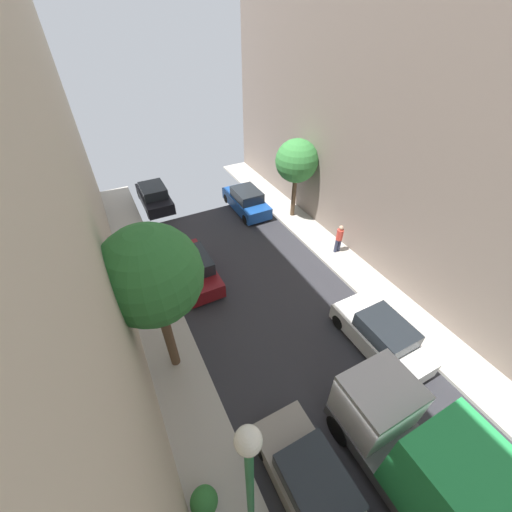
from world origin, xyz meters
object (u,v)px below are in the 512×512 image
at_px(street_tree_1, 297,161).
at_px(potted_plant_1, 204,502).
at_px(delivery_truck, 453,494).
at_px(parked_car_left_1, 312,485).
at_px(street_tree_2, 151,276).
at_px(parked_car_right_1, 381,336).
at_px(parked_car_left_2, 194,268).
at_px(parked_car_right_2, 246,201).
at_px(parked_car_left_3, 154,196).
at_px(pedestrian, 339,238).
at_px(lamp_post, 250,483).

distance_m(street_tree_1, potted_plant_1, 16.34).
bearing_deg(delivery_truck, parked_car_left_1, 144.66).
bearing_deg(delivery_truck, street_tree_2, 122.36).
bearing_deg(parked_car_right_1, parked_car_left_2, 125.96).
bearing_deg(parked_car_right_2, parked_car_left_1, -109.48).
xyz_separation_m(parked_car_left_3, parked_car_right_2, (5.40, -3.48, 0.00)).
height_order(delivery_truck, pedestrian, delivery_truck).
relative_size(parked_car_left_2, pedestrian, 2.44).
xyz_separation_m(parked_car_left_2, parked_car_right_2, (5.40, 4.98, 0.00)).
bearing_deg(delivery_truck, parked_car_right_2, 81.07).
distance_m(parked_car_left_2, parked_car_left_3, 8.46).
height_order(parked_car_left_1, parked_car_left_2, same).
distance_m(parked_car_left_3, parked_car_right_1, 16.79).
bearing_deg(potted_plant_1, parked_car_right_2, 59.96).
bearing_deg(parked_car_left_2, delivery_truck, -77.52).
bearing_deg(parked_car_right_2, parked_car_left_3, 147.22).
relative_size(parked_car_right_2, lamp_post, 0.67).
distance_m(delivery_truck, street_tree_1, 15.97).
bearing_deg(pedestrian, lamp_post, -138.69).
relative_size(parked_car_right_2, street_tree_1, 0.84).
distance_m(street_tree_2, lamp_post, 5.95).
height_order(parked_car_left_1, parked_car_right_1, same).
xyz_separation_m(parked_car_right_1, street_tree_2, (-7.68, 3.09, 4.07)).
height_order(parked_car_left_1, street_tree_1, street_tree_1).
distance_m(parked_car_left_1, parked_car_left_3, 18.75).
relative_size(parked_car_right_1, delivery_truck, 0.64).
bearing_deg(potted_plant_1, parked_car_left_1, -20.27).
relative_size(parked_car_right_1, street_tree_1, 0.84).
relative_size(parked_car_right_1, lamp_post, 0.67).
height_order(parked_car_left_1, delivery_truck, delivery_truck).
xyz_separation_m(parked_car_left_1, parked_car_left_3, (0.00, 18.75, 0.00)).
bearing_deg(lamp_post, parked_car_left_3, 84.20).
xyz_separation_m(street_tree_1, potted_plant_1, (-10.57, -12.06, -3.15)).
distance_m(parked_car_left_1, parked_car_left_2, 10.29).
height_order(parked_car_left_3, potted_plant_1, parked_car_left_3).
bearing_deg(street_tree_1, parked_car_left_3, 143.91).
distance_m(pedestrian, lamp_post, 13.38).
bearing_deg(parked_car_right_2, street_tree_2, -129.44).
distance_m(parked_car_left_2, pedestrian, 8.06).
bearing_deg(parked_car_right_2, pedestrian, -69.60).
bearing_deg(parked_car_right_2, delivery_truck, -98.93).
height_order(delivery_truck, potted_plant_1, delivery_truck).
bearing_deg(potted_plant_1, parked_car_left_3, 80.93).
height_order(parked_car_right_1, potted_plant_1, parked_car_right_1).
bearing_deg(parked_car_left_3, parked_car_left_2, -90.00).
height_order(street_tree_1, potted_plant_1, street_tree_1).
xyz_separation_m(parked_car_left_1, lamp_post, (-1.90, 0.03, 3.49)).
xyz_separation_m(parked_car_right_2, street_tree_2, (-7.68, -9.33, 4.07)).
bearing_deg(street_tree_2, parked_car_right_2, 50.56).
height_order(parked_car_left_3, street_tree_2, street_tree_2).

